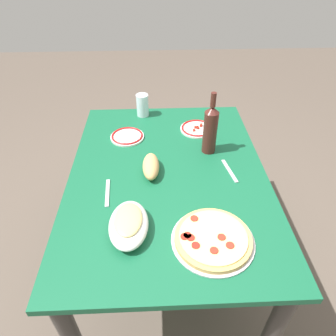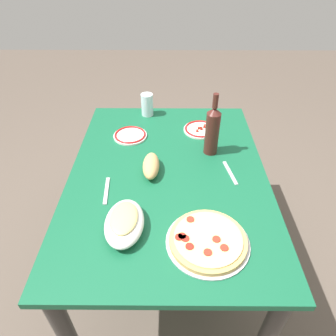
{
  "view_description": "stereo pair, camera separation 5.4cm",
  "coord_description": "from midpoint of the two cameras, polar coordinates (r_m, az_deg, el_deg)",
  "views": [
    {
      "loc": [
        -1.09,
        0.05,
        1.65
      ],
      "look_at": [
        0.0,
        0.0,
        0.76
      ],
      "focal_mm": 32.32,
      "sensor_mm": 36.0,
      "label": 1
    },
    {
      "loc": [
        -1.09,
        -0.01,
        1.65
      ],
      "look_at": [
        0.0,
        0.0,
        0.76
      ],
      "focal_mm": 32.32,
      "sensor_mm": 36.0,
      "label": 2
    }
  ],
  "objects": [
    {
      "name": "ground_plane",
      "position": [
        1.98,
        0.82,
        -17.26
      ],
      "size": [
        8.0,
        8.0,
        0.0
      ],
      "primitive_type": "plane",
      "color": "brown",
      "rests_on": "ground"
    },
    {
      "name": "dining_table",
      "position": [
        1.5,
        1.04,
        -4.33
      ],
      "size": [
        1.27,
        0.93,
        0.73
      ],
      "color": "#145938",
      "rests_on": "ground"
    },
    {
      "name": "pepperoni_pizza",
      "position": [
        1.15,
        8.88,
        -13.34
      ],
      "size": [
        0.31,
        0.31,
        0.03
      ],
      "color": "#B7B7BC",
      "rests_on": "dining_table"
    },
    {
      "name": "baked_pasta_dish",
      "position": [
        1.17,
        -6.91,
        -10.08
      ],
      "size": [
        0.24,
        0.15,
        0.08
      ],
      "color": "white",
      "rests_on": "dining_table"
    },
    {
      "name": "wine_bottle",
      "position": [
        1.5,
        9.4,
        7.08
      ],
      "size": [
        0.07,
        0.07,
        0.32
      ],
      "color": "#471E19",
      "rests_on": "dining_table"
    },
    {
      "name": "water_glass",
      "position": [
        1.86,
        -3.1,
        11.83
      ],
      "size": [
        0.07,
        0.07,
        0.13
      ],
      "primitive_type": "cylinder",
      "color": "silver",
      "rests_on": "dining_table"
    },
    {
      "name": "side_plate_near",
      "position": [
        1.68,
        -6.22,
        6.15
      ],
      "size": [
        0.18,
        0.18,
        0.02
      ],
      "color": "white",
      "rests_on": "dining_table"
    },
    {
      "name": "side_plate_far",
      "position": [
        1.74,
        7.03,
        7.24
      ],
      "size": [
        0.19,
        0.19,
        0.02
      ],
      "color": "white",
      "rests_on": "dining_table"
    },
    {
      "name": "bread_loaf",
      "position": [
        1.41,
        -2.12,
        0.41
      ],
      "size": [
        0.18,
        0.08,
        0.07
      ],
      "primitive_type": "ellipsoid",
      "color": "tan",
      "rests_on": "dining_table"
    },
    {
      "name": "fork_left",
      "position": [
        1.46,
        12.67,
        -0.89
      ],
      "size": [
        0.17,
        0.05,
        0.0
      ],
      "primitive_type": "cube",
      "rotation": [
        0.0,
        0.0,
        3.34
      ],
      "color": "#B7B7BC",
      "rests_on": "dining_table"
    },
    {
      "name": "fork_right",
      "position": [
        1.35,
        -10.4,
        -4.23
      ],
      "size": [
        0.17,
        0.03,
        0.0
      ],
      "primitive_type": "cube",
      "rotation": [
        0.0,
        0.0,
        0.08
      ],
      "color": "#B7B7BC",
      "rests_on": "dining_table"
    }
  ]
}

